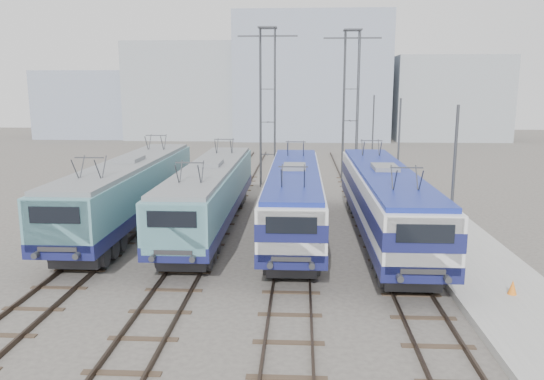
{
  "coord_description": "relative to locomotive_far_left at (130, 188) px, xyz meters",
  "views": [
    {
      "loc": [
        2.56,
        -18.95,
        7.68
      ],
      "look_at": [
        1.15,
        7.0,
        2.6
      ],
      "focal_mm": 35.0,
      "sensor_mm": 36.0,
      "label": 1
    }
  ],
  "objects": [
    {
      "name": "platform",
      "position": [
        16.95,
        -0.96,
        -2.11
      ],
      "size": [
        4.0,
        70.0,
        0.3
      ],
      "primitive_type": "cube",
      "color": "#9E9E99",
      "rests_on": "ground"
    },
    {
      "name": "ground",
      "position": [
        6.75,
        -8.96,
        -2.26
      ],
      "size": [
        160.0,
        160.0,
        0.0
      ],
      "primitive_type": "plane",
      "color": "#514C47"
    },
    {
      "name": "catenary_tower_west",
      "position": [
        6.75,
        13.04,
        4.39
      ],
      "size": [
        4.5,
        1.2,
        12.0
      ],
      "color": "#3F4247",
      "rests_on": "ground"
    },
    {
      "name": "mast_rear",
      "position": [
        15.35,
        17.04,
        1.24
      ],
      "size": [
        0.12,
        0.12,
        7.0
      ],
      "primitive_type": "cylinder",
      "color": "#3F4247",
      "rests_on": "ground"
    },
    {
      "name": "mast_mid",
      "position": [
        15.35,
        5.04,
        1.24
      ],
      "size": [
        0.12,
        0.12,
        7.0
      ],
      "primitive_type": "cylinder",
      "color": "#3F4247",
      "rests_on": "ground"
    },
    {
      "name": "building_east",
      "position": [
        30.75,
        53.04,
        3.74
      ],
      "size": [
        16.0,
        12.0,
        12.0
      ],
      "primitive_type": "cube",
      "color": "#939BA3",
      "rests_on": "ground"
    },
    {
      "name": "locomotive_center_right",
      "position": [
        9.0,
        -0.9,
        -0.06
      ],
      "size": [
        2.72,
        17.18,
        3.23
      ],
      "color": "#15194E",
      "rests_on": "ground"
    },
    {
      "name": "catenary_tower_east",
      "position": [
        13.25,
        15.04,
        4.39
      ],
      "size": [
        4.5,
        1.2,
        12.0
      ],
      "color": "#3F4247",
      "rests_on": "ground"
    },
    {
      "name": "building_center",
      "position": [
        10.75,
        53.04,
        6.74
      ],
      "size": [
        22.0,
        14.0,
        18.0
      ],
      "primitive_type": "cube",
      "color": "#8994AA",
      "rests_on": "ground"
    },
    {
      "name": "locomotive_far_right",
      "position": [
        13.5,
        -1.8,
        0.02
      ],
      "size": [
        2.82,
        17.86,
        3.36
      ],
      "color": "#15194E",
      "rests_on": "ground"
    },
    {
      "name": "building_far_west",
      "position": [
        -23.25,
        53.04,
        2.74
      ],
      "size": [
        14.0,
        10.0,
        10.0
      ],
      "primitive_type": "cube",
      "color": "#8994AA",
      "rests_on": "ground"
    },
    {
      "name": "locomotive_center_left",
      "position": [
        4.5,
        -0.33,
        -0.08
      ],
      "size": [
        2.76,
        17.41,
        3.28
      ],
      "color": "#15194E",
      "rests_on": "ground"
    },
    {
      "name": "safety_cone",
      "position": [
        17.01,
        -9.37,
        -1.69
      ],
      "size": [
        0.32,
        0.32,
        0.53
      ],
      "primitive_type": "cone",
      "color": "orange",
      "rests_on": "platform"
    },
    {
      "name": "mast_front",
      "position": [
        15.35,
        -6.96,
        1.24
      ],
      "size": [
        0.12,
        0.12,
        7.0
      ],
      "primitive_type": "cylinder",
      "color": "#3F4247",
      "rests_on": "ground"
    },
    {
      "name": "locomotive_far_left",
      "position": [
        0.0,
        0.0,
        0.0
      ],
      "size": [
        2.87,
        18.12,
        3.41
      ],
      "color": "#15194E",
      "rests_on": "ground"
    },
    {
      "name": "building_west",
      "position": [
        -7.25,
        53.04,
        4.74
      ],
      "size": [
        18.0,
        12.0,
        14.0
      ],
      "primitive_type": "cube",
      "color": "#939BA3",
      "rests_on": "ground"
    }
  ]
}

